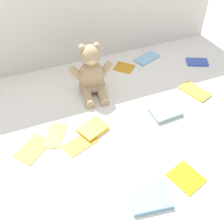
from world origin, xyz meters
The scene contains 14 objects.
ground_plane centered at (0.00, 0.00, 0.00)m, with size 3.20×3.20×0.00m, color silver.
backdrop_drape centered at (0.00, 0.44, 0.29)m, with size 1.57×0.03×0.57m, color silver.
teddy_bear centered at (0.01, 0.17, 0.09)m, with size 0.21×0.19×0.25m.
book_case_0 centered at (0.01, -0.44, 0.01)m, with size 0.10×0.14×0.02m, color #77B6DC.
book_case_1 centered at (-0.32, -0.09, 0.00)m, with size 0.09×0.13×0.01m, color orange.
book_case_2 centered at (-0.14, -0.13, 0.00)m, with size 0.07×0.13×0.01m, color orange.
book_case_3 centered at (0.36, 0.31, 0.01)m, with size 0.07×0.13×0.01m, color #87C1E5.
book_case_4 centered at (-0.07, -0.08, 0.01)m, with size 0.09×0.11×0.02m, color yellow.
book_case_5 centered at (0.16, -0.41, 0.00)m, with size 0.10×0.11×0.01m, color orange.
book_case_6 centered at (0.25, -0.10, 0.01)m, with size 0.09×0.13×0.02m, color #8AA6AD.
book_case_7 centered at (0.45, -0.02, 0.01)m, with size 0.07×0.14×0.01m, color yellow.
book_case_8 centered at (0.60, 0.18, 0.01)m, with size 0.07×0.11×0.01m, color #3851B2.
book_case_9 centered at (0.22, 0.28, 0.00)m, with size 0.08×0.10×0.01m, color orange.
book_case_10 centered at (-0.23, -0.05, 0.00)m, with size 0.07×0.13×0.01m, color yellow.
Camera 1 is at (-0.28, -0.83, 0.88)m, focal length 45.29 mm.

